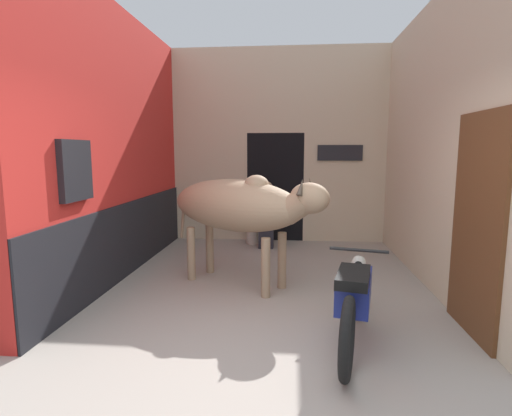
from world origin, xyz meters
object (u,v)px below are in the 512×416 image
(cow, at_px, (240,206))
(shopkeeper_seated, at_px, (267,212))
(motorcycle_near, at_px, (354,297))
(plastic_stool, at_px, (253,231))

(cow, bearing_deg, shopkeeper_seated, 84.67)
(motorcycle_near, relative_size, plastic_stool, 4.28)
(cow, relative_size, plastic_stool, 5.14)
(motorcycle_near, height_order, shopkeeper_seated, shopkeeper_seated)
(motorcycle_near, relative_size, shopkeeper_seated, 1.56)
(plastic_stool, bearing_deg, cow, -88.05)
(cow, xyz_separation_m, shopkeeper_seated, (0.20, 2.11, -0.41))
(motorcycle_near, distance_m, plastic_stool, 4.04)
(shopkeeper_seated, bearing_deg, motorcycle_near, -73.99)
(cow, distance_m, plastic_stool, 2.47)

